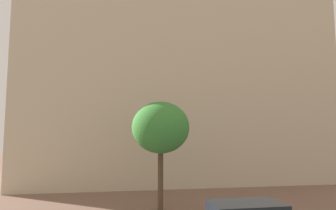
% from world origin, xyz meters
% --- Properties ---
extents(landmark_building, '(25.11, 15.79, 37.55)m').
position_xyz_m(landmark_building, '(2.67, 27.56, 10.52)').
color(landmark_building, beige).
rests_on(landmark_building, ground_plane).
extents(tree_curb_far, '(3.01, 3.01, 5.61)m').
position_xyz_m(tree_curb_far, '(0.09, 14.43, 4.23)').
color(tree_curb_far, '#4C3823').
rests_on(tree_curb_far, ground_plane).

